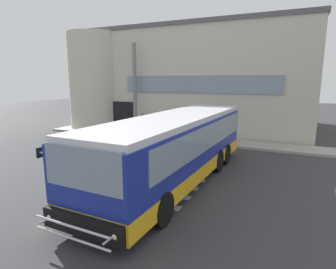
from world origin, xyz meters
name	(u,v)px	position (x,y,z in m)	size (l,w,h in m)	color
ground_plane	(144,156)	(0.00, 0.00, -0.01)	(80.00, 90.00, 0.02)	#353538
bay_paint_stripes	(136,188)	(2.00, -4.20, 0.00)	(4.40, 3.96, 0.01)	silver
terminal_building	(199,80)	(-0.67, 11.54, 4.07)	(19.10, 13.80, 8.15)	beige
boarding_curb	(177,138)	(0.00, 4.80, 0.07)	(21.30, 2.00, 0.15)	#9E9B93
entry_support_column	(135,89)	(-3.69, 5.40, 3.45)	(0.28, 0.28, 6.61)	slate
bus_main_foreground	(175,150)	(3.06, -2.86, 1.33)	(3.44, 10.99, 2.70)	navy
passenger_near_column	(143,121)	(-2.89, 5.11, 1.08)	(0.43, 0.46, 1.68)	#1E2338
passenger_by_doorway	(154,122)	(-1.90, 5.01, 1.08)	(0.51, 0.39, 1.68)	#1E2338
safety_bollard_yellow	(223,141)	(3.52, 3.60, 0.45)	(0.18, 0.18, 0.90)	yellow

